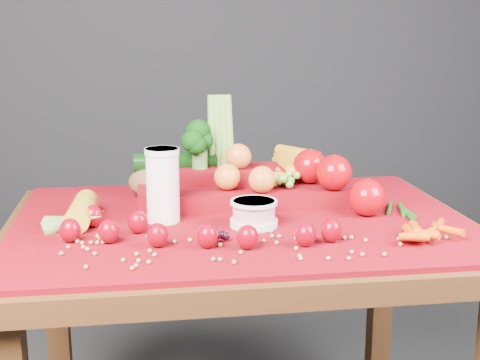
{
  "coord_description": "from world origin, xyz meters",
  "views": [
    {
      "loc": [
        -0.22,
        -1.49,
        1.21
      ],
      "look_at": [
        0.0,
        0.02,
        0.85
      ],
      "focal_mm": 50.0,
      "sensor_mm": 36.0,
      "label": 1
    }
  ],
  "objects": [
    {
      "name": "corn_ear",
      "position": [
        -0.38,
        -0.01,
        0.78
      ],
      "size": [
        0.19,
        0.24,
        0.06
      ],
      "rotation": [
        0.0,
        0.0,
        1.52
      ],
      "color": "gold",
      "rests_on": "red_cloth"
    },
    {
      "name": "milk_glass",
      "position": [
        -0.18,
        0.0,
        0.85
      ],
      "size": [
        0.08,
        0.08,
        0.17
      ],
      "rotation": [
        0.0,
        0.0,
        -0.33
      ],
      "color": "white",
      "rests_on": "red_cloth"
    },
    {
      "name": "baby_carrot_pile",
      "position": [
        0.37,
        -0.21,
        0.78
      ],
      "size": [
        0.18,
        0.17,
        0.03
      ],
      "primitive_type": null,
      "color": "#C34606",
      "rests_on": "red_cloth"
    },
    {
      "name": "soybean_scatter",
      "position": [
        0.0,
        -0.2,
        0.77
      ],
      "size": [
        0.84,
        0.24,
        0.01
      ],
      "primitive_type": null,
      "color": "#A38546",
      "rests_on": "red_cloth"
    },
    {
      "name": "dark_grape_cluster",
      "position": [
        -0.07,
        -0.16,
        0.78
      ],
      "size": [
        0.06,
        0.05,
        0.03
      ],
      "primitive_type": null,
      "color": "black",
      "rests_on": "red_cloth"
    },
    {
      "name": "yogurt_bowl",
      "position": [
        0.02,
        -0.06,
        0.79
      ],
      "size": [
        0.11,
        0.11,
        0.06
      ],
      "rotation": [
        0.0,
        0.0,
        0.31
      ],
      "color": "silver",
      "rests_on": "red_cloth"
    },
    {
      "name": "strawberry_scatter",
      "position": [
        -0.15,
        -0.14,
        0.79
      ],
      "size": [
        0.58,
        0.28,
        0.06
      ],
      "color": "#86000B",
      "rests_on": "red_cloth"
    },
    {
      "name": "table",
      "position": [
        0.0,
        0.0,
        0.66
      ],
      "size": [
        1.1,
        0.8,
        0.75
      ],
      "color": "#3B240D",
      "rests_on": "ground"
    },
    {
      "name": "produce_mound",
      "position": [
        0.06,
        0.15,
        0.82
      ],
      "size": [
        0.59,
        0.37,
        0.27
      ],
      "color": "maroon",
      "rests_on": "red_cloth"
    },
    {
      "name": "potato",
      "position": [
        -0.2,
        0.23,
        0.8
      ],
      "size": [
        0.12,
        0.09,
        0.08
      ],
      "primitive_type": "ellipsoid",
      "color": "brown",
      "rests_on": "red_cloth"
    },
    {
      "name": "green_bean_pile",
      "position": [
        0.38,
        -0.01,
        0.77
      ],
      "size": [
        0.14,
        0.12,
        0.01
      ],
      "primitive_type": null,
      "color": "#154F12",
      "rests_on": "red_cloth"
    },
    {
      "name": "red_cloth",
      "position": [
        0.0,
        0.0,
        0.76
      ],
      "size": [
        1.05,
        0.75,
        0.01
      ],
      "primitive_type": "cube",
      "color": "maroon",
      "rests_on": "table"
    }
  ]
}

